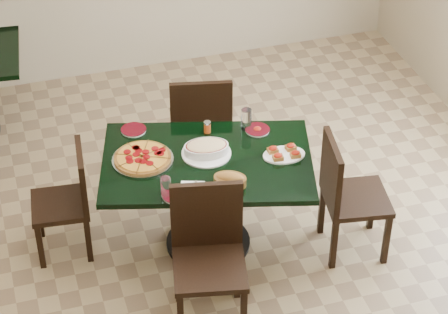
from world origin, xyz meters
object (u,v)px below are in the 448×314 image
object	(u,v)px
chair_right	(345,191)
bruschetta_platter	(284,153)
main_table	(207,181)
lasagna_casserole	(206,148)
pepperoni_pizza	(143,158)
bread_basket	(230,180)
chair_far	(201,123)
chair_near	(208,248)
chair_left	(70,196)

from	to	relation	value
chair_right	bruschetta_platter	xyz separation A→B (m)	(-0.38, 0.20, 0.26)
main_table	lasagna_casserole	size ratio (longest dim) A/B	4.73
chair_right	lasagna_casserole	distance (m)	0.99
chair_right	pepperoni_pizza	distance (m)	1.39
chair_right	bruschetta_platter	size ratio (longest dim) A/B	3.03
pepperoni_pizza	bread_basket	xyz separation A→B (m)	(0.48, -0.42, 0.02)
pepperoni_pizza	chair_right	bearing A→B (deg)	-18.56
chair_far	pepperoni_pizza	xyz separation A→B (m)	(-0.57, -0.60, 0.22)
main_table	chair_near	xyz separation A→B (m)	(-0.17, -0.61, -0.03)
main_table	chair_left	size ratio (longest dim) A/B	1.91
chair_near	lasagna_casserole	bearing A→B (deg)	86.57
chair_left	lasagna_casserole	distance (m)	1.00
chair_left	bread_basket	xyz separation A→B (m)	(0.98, -0.54, 0.33)
chair_left	pepperoni_pizza	world-z (taller)	chair_left
chair_left	bruschetta_platter	xyz separation A→B (m)	(1.41, -0.35, 0.31)
pepperoni_pizza	bread_basket	world-z (taller)	bread_basket
lasagna_casserole	chair_left	bearing A→B (deg)	175.95
chair_far	bread_basket	xyz separation A→B (m)	(-0.09, -1.02, 0.25)
chair_near	bruschetta_platter	bearing A→B (deg)	48.67
chair_right	pepperoni_pizza	size ratio (longest dim) A/B	2.23
main_table	chair_right	size ratio (longest dim) A/B	1.72
chair_right	chair_left	size ratio (longest dim) A/B	1.11
chair_far	chair_near	world-z (taller)	chair_far
chair_far	bruschetta_platter	xyz separation A→B (m)	(0.35, -0.83, 0.23)
lasagna_casserole	bread_basket	world-z (taller)	bread_basket
chair_near	chair_far	bearing A→B (deg)	88.03
pepperoni_pizza	bruschetta_platter	bearing A→B (deg)	-14.05
main_table	chair_left	xyz separation A→B (m)	(-0.91, 0.25, -0.11)
main_table	pepperoni_pizza	world-z (taller)	pepperoni_pizza
main_table	bruschetta_platter	distance (m)	0.56
main_table	bruschetta_platter	bearing A→B (deg)	3.16
chair_far	chair_right	size ratio (longest dim) A/B	1.05
chair_left	lasagna_casserole	xyz separation A→B (m)	(0.92, -0.18, 0.34)
chair_far	chair_left	world-z (taller)	chair_far
chair_far	chair_right	world-z (taller)	chair_far
chair_far	lasagna_casserole	size ratio (longest dim) A/B	2.88
bruschetta_platter	chair_left	bearing A→B (deg)	170.77
chair_right	lasagna_casserole	size ratio (longest dim) A/B	2.74
chair_far	bruschetta_platter	distance (m)	0.93
bruschetta_platter	bread_basket	bearing A→B (deg)	-151.66
chair_near	pepperoni_pizza	size ratio (longest dim) A/B	2.34
chair_far	lasagna_casserole	xyz separation A→B (m)	(-0.14, -0.66, 0.25)
chair_near	bruschetta_platter	xyz separation A→B (m)	(0.68, 0.51, 0.23)
bread_basket	chair_left	bearing A→B (deg)	178.33
pepperoni_pizza	lasagna_casserole	xyz separation A→B (m)	(0.42, -0.06, 0.03)
chair_far	bruschetta_platter	world-z (taller)	chair_far
chair_near	bruschetta_platter	size ratio (longest dim) A/B	3.17
chair_far	bread_basket	distance (m)	1.05
chair_near	main_table	bearing A→B (deg)	86.25
lasagna_casserole	chair_far	bearing A→B (deg)	84.86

